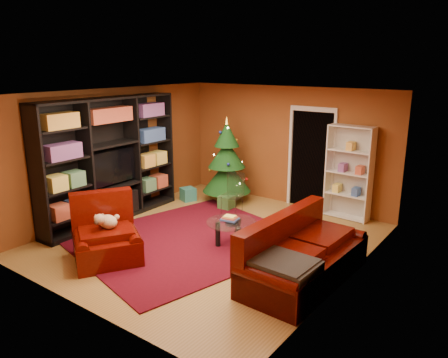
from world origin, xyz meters
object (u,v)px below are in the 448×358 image
Objects in this scene: armchair at (106,235)px; coffee_table at (232,233)px; gift_box_teal at (188,194)px; dog at (108,222)px; acrylic_chair at (232,196)px; media_unit at (110,160)px; sofa at (306,250)px; gift_box_green at (226,202)px; rug at (187,240)px; christmas_tree at (227,160)px; white_bookshelf at (349,173)px; gift_box_red at (226,191)px.

coffee_table is at bearing -6.14° from armchair.
coffee_table reaches higher than gift_box_teal.
acrylic_chair is at bearing 25.02° from dog.
media_unit is at bearing -173.10° from coffee_table.
sofa is (3.87, -1.86, 0.33)m from gift_box_teal.
gift_box_green is at bearing 30.54° from dog.
armchair is at bearing -110.56° from rug.
sofa is (2.85, 1.29, 0.05)m from armchair.
gift_box_teal is (-1.53, 1.79, 0.14)m from rug.
rug is 1.86× the size of christmas_tree.
acrylic_chair is (0.28, -0.19, 0.25)m from gift_box_green.
coffee_table is (1.29, 1.59, -0.41)m from dog.
gift_box_green is (-0.47, 1.84, 0.13)m from rug.
gift_box_teal is at bearing -177.31° from gift_box_green.
white_bookshelf reaches higher than sofa.
coffee_table is (0.77, 0.30, 0.22)m from rug.
sofa is (3.39, -2.67, 0.38)m from gift_box_red.
media_unit reaches higher than gift_box_red.
gift_box_teal is at bearing 75.47° from media_unit.
dog is 0.46× the size of coffee_table.
dog is at bearing -82.34° from gift_box_red.
christmas_tree reaches higher than coffee_table.
rug is 12.62× the size of gift_box_green.
media_unit is 2.12m from armchair.
sofa reaches higher than gift_box_red.
gift_box_teal is 0.13× the size of sofa.
acrylic_chair reaches higher than gift_box_red.
gift_box_teal is 4.31m from sofa.
gift_box_green is at bearing -153.41° from white_bookshelf.
armchair is at bearing -71.98° from gift_box_teal.
gift_box_red is at bearing 39.29° from armchair.
rug is 4.66× the size of acrylic_chair.
gift_box_green reaches higher than gift_box_red.
sofa reaches higher than dog.
rug is at bearing -92.82° from acrylic_chair.
gift_box_red is at bearing 111.97° from rug.
gift_box_teal is (-0.73, -0.51, -0.80)m from christmas_tree.
gift_box_teal is at bearing -145.30° from christmas_tree.
white_bookshelf is (3.78, 2.88, -0.28)m from media_unit.
gift_box_red is at bearing 128.22° from coffee_table.
acrylic_chair is (0.34, 2.94, -0.24)m from dog.
acrylic_chair reaches higher than dog.
armchair is at bearing -127.67° from coffee_table.
dog is at bearing -42.79° from media_unit.
gift_box_green is 3.41m from sofa.
christmas_tree is at bearing -165.26° from white_bookshelf.
sofa is (2.34, -0.07, 0.47)m from rug.
gift_box_green is 0.42m from acrylic_chair.
media_unit is 1.63× the size of christmas_tree.
acrylic_chair is at bearing -146.38° from white_bookshelf.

